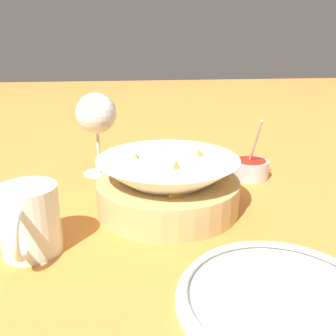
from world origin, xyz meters
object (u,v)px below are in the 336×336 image
object	(u,v)px
wine_glass	(96,116)
beer_mug	(30,222)
side_plate	(281,298)
sauce_cup	(250,168)
food_basket	(168,186)

from	to	relation	value
wine_glass	beer_mug	size ratio (longest dim) A/B	1.46
beer_mug	side_plate	bearing A→B (deg)	63.59
wine_glass	side_plate	size ratio (longest dim) A/B	0.74
sauce_cup	side_plate	bearing A→B (deg)	-13.96
food_basket	beer_mug	size ratio (longest dim) A/B	2.02
food_basket	side_plate	distance (m)	0.26
beer_mug	side_plate	distance (m)	0.31
food_basket	beer_mug	world-z (taller)	food_basket
food_basket	wine_glass	distance (m)	0.23
beer_mug	side_plate	world-z (taller)	beer_mug
food_basket	wine_glass	xyz separation A→B (m)	(-0.18, -0.12, 0.08)
sauce_cup	beer_mug	distance (m)	0.43
beer_mug	side_plate	xyz separation A→B (m)	(0.14, 0.28, -0.03)
wine_glass	beer_mug	distance (m)	0.31
wine_glass	beer_mug	xyz separation A→B (m)	(0.29, -0.07, -0.08)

